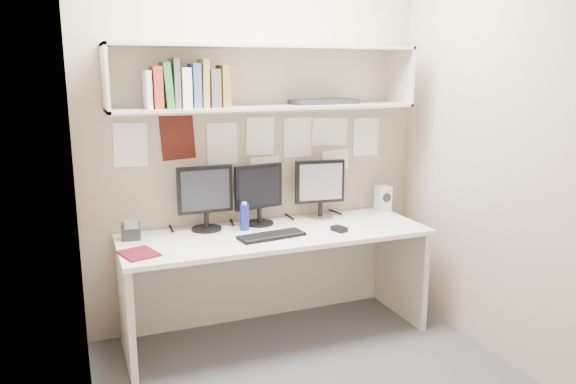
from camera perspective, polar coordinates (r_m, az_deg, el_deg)
name	(u,v)px	position (r m, az deg, el deg)	size (l,w,h in m)	color
floor	(315,383)	(3.42, 2.76, -18.79)	(2.40, 2.00, 0.01)	#434247
wall_back	(257,139)	(3.89, -3.14, 5.40)	(2.40, 0.02, 2.60)	gray
wall_front	(431,200)	(2.12, 14.35, -0.82)	(2.40, 0.02, 2.60)	gray
wall_left	(75,176)	(2.70, -20.79, 1.56)	(0.02, 2.00, 2.60)	gray
wall_right	(498,149)	(3.63, 20.56, 4.14)	(0.02, 2.00, 2.60)	gray
desk	(276,284)	(3.80, -1.27, -9.33)	(2.00, 0.70, 0.73)	white
overhead_hutch	(263,77)	(3.73, -2.52, 11.58)	(2.00, 0.38, 0.40)	beige
pinned_papers	(258,146)	(3.89, -3.10, 4.66)	(1.92, 0.01, 0.48)	white
monitor_left	(205,195)	(3.71, -8.41, -0.30)	(0.37, 0.20, 0.42)	black
monitor_center	(259,191)	(3.81, -3.00, 0.05)	(0.35, 0.19, 0.41)	black
monitor_right	(320,186)	(3.98, 3.27, 0.58)	(0.36, 0.20, 0.41)	#A5A5AA
keyboard	(272,236)	(3.56, -1.68, -4.47)	(0.42, 0.15, 0.02)	black
mouse	(339,229)	(3.70, 5.21, -3.76)	(0.06, 0.10, 0.03)	black
speaker	(383,199)	(4.25, 9.65, -0.67)	(0.10, 0.10, 0.19)	silver
blue_bottle	(244,217)	(3.71, -4.44, -2.53)	(0.06, 0.06, 0.19)	navy
maroon_notebook	(139,254)	(3.35, -14.92, -6.06)	(0.18, 0.23, 0.01)	#540E18
desk_phone	(131,231)	(3.64, -15.66, -3.85)	(0.13, 0.12, 0.14)	black
book_stack	(188,86)	(3.50, -10.17, 10.52)	(0.50, 0.18, 0.30)	silver
hutch_tray	(324,102)	(3.85, 3.68, 9.16)	(0.47, 0.18, 0.03)	black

